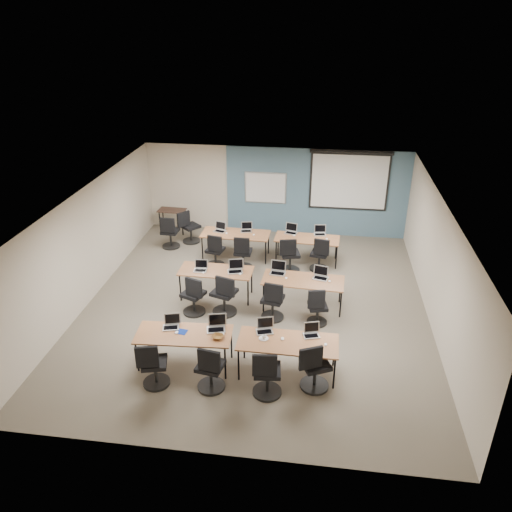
# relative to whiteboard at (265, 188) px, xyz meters

# --- Properties ---
(floor) EXTENTS (8.00, 9.00, 0.02)m
(floor) POSITION_rel_whiteboard_xyz_m (0.30, -4.43, -1.45)
(floor) COLOR #6B6354
(floor) RESTS_ON ground
(ceiling) EXTENTS (8.00, 9.00, 0.02)m
(ceiling) POSITION_rel_whiteboard_xyz_m (0.30, -4.43, 1.25)
(ceiling) COLOR white
(ceiling) RESTS_ON ground
(wall_back) EXTENTS (8.00, 0.04, 2.70)m
(wall_back) POSITION_rel_whiteboard_xyz_m (0.30, 0.07, -0.10)
(wall_back) COLOR beige
(wall_back) RESTS_ON ground
(wall_front) EXTENTS (8.00, 0.04, 2.70)m
(wall_front) POSITION_rel_whiteboard_xyz_m (0.30, -8.93, -0.10)
(wall_front) COLOR beige
(wall_front) RESTS_ON ground
(wall_left) EXTENTS (0.04, 9.00, 2.70)m
(wall_left) POSITION_rel_whiteboard_xyz_m (-3.70, -4.43, -0.10)
(wall_left) COLOR beige
(wall_left) RESTS_ON ground
(wall_right) EXTENTS (0.04, 9.00, 2.70)m
(wall_right) POSITION_rel_whiteboard_xyz_m (4.30, -4.43, -0.10)
(wall_right) COLOR beige
(wall_right) RESTS_ON ground
(blue_accent_panel) EXTENTS (5.50, 0.04, 2.70)m
(blue_accent_panel) POSITION_rel_whiteboard_xyz_m (1.55, 0.04, -0.10)
(blue_accent_panel) COLOR #3D5977
(blue_accent_panel) RESTS_ON wall_back
(whiteboard) EXTENTS (1.28, 0.03, 0.98)m
(whiteboard) POSITION_rel_whiteboard_xyz_m (0.00, 0.00, 0.00)
(whiteboard) COLOR silver
(whiteboard) RESTS_ON wall_back
(projector_screen) EXTENTS (2.40, 0.10, 1.82)m
(projector_screen) POSITION_rel_whiteboard_xyz_m (2.50, -0.02, 0.44)
(projector_screen) COLOR black
(projector_screen) RESTS_ON wall_back
(training_table_front_left) EXTENTS (1.85, 0.77, 0.73)m
(training_table_front_left) POSITION_rel_whiteboard_xyz_m (-0.78, -6.79, -0.76)
(training_table_front_left) COLOR brown
(training_table_front_left) RESTS_ON floor
(training_table_front_right) EXTENTS (1.90, 0.79, 0.73)m
(training_table_front_right) POSITION_rel_whiteboard_xyz_m (1.24, -6.78, -0.76)
(training_table_front_right) COLOR olive
(training_table_front_right) RESTS_ON floor
(training_table_mid_left) EXTENTS (1.76, 0.74, 0.73)m
(training_table_mid_left) POSITION_rel_whiteboard_xyz_m (-0.70, -4.15, -0.77)
(training_table_mid_left) COLOR brown
(training_table_mid_left) RESTS_ON floor
(training_table_mid_right) EXTENTS (1.89, 0.79, 0.73)m
(training_table_mid_right) POSITION_rel_whiteboard_xyz_m (1.40, -4.33, -0.76)
(training_table_mid_right) COLOR brown
(training_table_mid_right) RESTS_ON floor
(training_table_back_left) EXTENTS (1.90, 0.79, 0.73)m
(training_table_back_left) POSITION_rel_whiteboard_xyz_m (-0.61, -1.92, -0.76)
(training_table_back_left) COLOR brown
(training_table_back_left) RESTS_ON floor
(training_table_back_right) EXTENTS (1.75, 0.73, 0.73)m
(training_table_back_right) POSITION_rel_whiteboard_xyz_m (1.39, -1.97, -0.77)
(training_table_back_right) COLOR brown
(training_table_back_right) RESTS_ON floor
(laptop_0) EXTENTS (0.32, 0.27, 0.24)m
(laptop_0) POSITION_rel_whiteboard_xyz_m (-1.08, -6.59, -0.66)
(laptop_0) COLOR #A4A4A8
(laptop_0) RESTS_ON training_table_front_left
(mouse_0) EXTENTS (0.07, 0.11, 0.04)m
(mouse_0) POSITION_rel_whiteboard_xyz_m (-0.92, -6.79, -0.71)
(mouse_0) COLOR white
(mouse_0) RESTS_ON training_table_front_left
(task_chair_0) EXTENTS (0.51, 0.51, 0.99)m
(task_chair_0) POSITION_rel_whiteboard_xyz_m (-1.19, -7.49, -1.04)
(task_chair_0) COLOR black
(task_chair_0) RESTS_ON floor
(laptop_1) EXTENTS (0.36, 0.30, 0.27)m
(laptop_1) POSITION_rel_whiteboard_xyz_m (-0.18, -6.54, -0.65)
(laptop_1) COLOR #B5B5B9
(laptop_1) RESTS_ON training_table_front_left
(mouse_1) EXTENTS (0.07, 0.10, 0.04)m
(mouse_1) POSITION_rel_whiteboard_xyz_m (-0.02, -6.73, -0.71)
(mouse_1) COLOR white
(mouse_1) RESTS_ON training_table_front_left
(task_chair_1) EXTENTS (0.52, 0.52, 1.00)m
(task_chair_1) POSITION_rel_whiteboard_xyz_m (-0.12, -7.45, -1.04)
(task_chair_1) COLOR black
(task_chair_1) RESTS_ON floor
(laptop_2) EXTENTS (0.33, 0.28, 0.25)m
(laptop_2) POSITION_rel_whiteboard_xyz_m (0.76, -6.48, -0.66)
(laptop_2) COLOR silver
(laptop_2) RESTS_ON training_table_front_right
(mouse_2) EXTENTS (0.09, 0.12, 0.04)m
(mouse_2) POSITION_rel_whiteboard_xyz_m (1.13, -6.72, -0.71)
(mouse_2) COLOR white
(mouse_2) RESTS_ON training_table_front_right
(task_chair_2) EXTENTS (0.54, 0.54, 1.02)m
(task_chair_2) POSITION_rel_whiteboard_xyz_m (0.92, -7.46, -1.03)
(task_chair_2) COLOR black
(task_chair_2) RESTS_ON floor
(laptop_3) EXTENTS (0.30, 0.26, 0.23)m
(laptop_3) POSITION_rel_whiteboard_xyz_m (1.67, -6.50, -0.66)
(laptop_3) COLOR silver
(laptop_3) RESTS_ON training_table_front_right
(mouse_3) EXTENTS (0.06, 0.10, 0.03)m
(mouse_3) POSITION_rel_whiteboard_xyz_m (1.95, -6.79, -0.71)
(mouse_3) COLOR white
(mouse_3) RESTS_ON training_table_front_right
(task_chair_3) EXTENTS (0.58, 0.54, 1.02)m
(task_chair_3) POSITION_rel_whiteboard_xyz_m (1.76, -7.16, -1.03)
(task_chair_3) COLOR black
(task_chair_3) RESTS_ON floor
(laptop_4) EXTENTS (0.31, 0.26, 0.24)m
(laptop_4) POSITION_rel_whiteboard_xyz_m (-1.06, -4.18, -0.66)
(laptop_4) COLOR #B2B2C0
(laptop_4) RESTS_ON training_table_mid_left
(mouse_4) EXTENTS (0.08, 0.10, 0.03)m
(mouse_4) POSITION_rel_whiteboard_xyz_m (-0.96, -4.33, -0.71)
(mouse_4) COLOR white
(mouse_4) RESTS_ON training_table_mid_left
(task_chair_4) EXTENTS (0.55, 0.52, 1.00)m
(task_chair_4) POSITION_rel_whiteboard_xyz_m (-1.05, -4.98, -1.04)
(task_chair_4) COLOR black
(task_chair_4) RESTS_ON floor
(laptop_5) EXTENTS (0.36, 0.30, 0.27)m
(laptop_5) POSITION_rel_whiteboard_xyz_m (-0.23, -4.12, -0.65)
(laptop_5) COLOR #ABABAB
(laptop_5) RESTS_ON training_table_mid_left
(mouse_5) EXTENTS (0.08, 0.11, 0.04)m
(mouse_5) POSITION_rel_whiteboard_xyz_m (-0.09, -4.27, -0.71)
(mouse_5) COLOR white
(mouse_5) RESTS_ON training_table_mid_left
(task_chair_5) EXTENTS (0.59, 0.57, 1.05)m
(task_chair_5) POSITION_rel_whiteboard_xyz_m (-0.35, -4.89, -1.01)
(task_chair_5) COLOR black
(task_chair_5) RESTS_ON floor
(laptop_6) EXTENTS (0.36, 0.31, 0.27)m
(laptop_6) POSITION_rel_whiteboard_xyz_m (0.79, -4.07, -0.65)
(laptop_6) COLOR silver
(laptop_6) RESTS_ON training_table_mid_right
(mouse_6) EXTENTS (0.08, 0.11, 0.03)m
(mouse_6) POSITION_rel_whiteboard_xyz_m (1.01, -4.33, -0.71)
(mouse_6) COLOR white
(mouse_6) RESTS_ON training_table_mid_right
(task_chair_6) EXTENTS (0.52, 0.52, 1.00)m
(task_chair_6) POSITION_rel_whiteboard_xyz_m (0.77, -4.96, -1.04)
(task_chair_6) COLOR black
(task_chair_6) RESTS_ON floor
(laptop_7) EXTENTS (0.34, 0.29, 0.26)m
(laptop_7) POSITION_rel_whiteboard_xyz_m (1.80, -4.17, -0.66)
(laptop_7) COLOR #A8A9B4
(laptop_7) RESTS_ON training_table_mid_right
(mouse_7) EXTENTS (0.07, 0.10, 0.03)m
(mouse_7) POSITION_rel_whiteboard_xyz_m (2.01, -4.34, -0.71)
(mouse_7) COLOR white
(mouse_7) RESTS_ON training_table_mid_right
(task_chair_7) EXTENTS (0.46, 0.46, 0.95)m
(task_chair_7) POSITION_rel_whiteboard_xyz_m (1.76, -5.03, -1.06)
(task_chair_7) COLOR black
(task_chair_7) RESTS_ON floor
(laptop_8) EXTENTS (0.33, 0.28, 0.25)m
(laptop_8) POSITION_rel_whiteboard_xyz_m (-1.07, -1.80, -0.66)
(laptop_8) COLOR #AAAAAC
(laptop_8) RESTS_ON training_table_back_left
(mouse_8) EXTENTS (0.07, 0.10, 0.03)m
(mouse_8) POSITION_rel_whiteboard_xyz_m (-0.86, -1.96, -0.71)
(mouse_8) COLOR white
(mouse_8) RESTS_ON training_table_back_left
(task_chair_8) EXTENTS (0.49, 0.49, 0.98)m
(task_chair_8) POSITION_rel_whiteboard_xyz_m (-1.06, -2.57, -1.05)
(task_chair_8) COLOR black
(task_chair_8) RESTS_ON floor
(laptop_9) EXTENTS (0.31, 0.27, 0.24)m
(laptop_9) POSITION_rel_whiteboard_xyz_m (-0.34, -1.69, -0.66)
(laptop_9) COLOR silver
(laptop_9) RESTS_ON training_table_back_left
(mouse_9) EXTENTS (0.06, 0.09, 0.03)m
(mouse_9) POSITION_rel_whiteboard_xyz_m (-0.09, -1.96, -0.71)
(mouse_9) COLOR white
(mouse_9) RESTS_ON training_table_back_left
(task_chair_9) EXTENTS (0.51, 0.51, 0.99)m
(task_chair_9) POSITION_rel_whiteboard_xyz_m (-0.29, -2.62, -1.04)
(task_chair_9) COLOR black
(task_chair_9) RESTS_ON floor
(laptop_10) EXTENTS (0.34, 0.29, 0.26)m
(laptop_10) POSITION_rel_whiteboard_xyz_m (0.93, -1.65, -0.66)
(laptop_10) COLOR #B2B2B2
(laptop_10) RESTS_ON training_table_back_right
(mouse_10) EXTENTS (0.07, 0.10, 0.03)m
(mouse_10) POSITION_rel_whiteboard_xyz_m (1.03, -1.86, -0.71)
(mouse_10) COLOR white
(mouse_10) RESTS_ON training_table_back_right
(task_chair_10) EXTENTS (0.54, 0.54, 1.02)m
(task_chair_10) POSITION_rel_whiteboard_xyz_m (0.97, -2.62, -1.03)
(task_chair_10) COLOR black
(task_chair_10) RESTS_ON floor
(laptop_11) EXTENTS (0.33, 0.28, 0.25)m
(laptop_11) POSITION_rel_whiteboard_xyz_m (1.73, -1.65, -0.66)
(laptop_11) COLOR silver
(laptop_11) RESTS_ON training_table_back_right
(mouse_11) EXTENTS (0.06, 0.09, 0.03)m
(mouse_11) POSITION_rel_whiteboard_xyz_m (1.92, -1.96, -0.71)
(mouse_11) COLOR white
(mouse_11) RESTS_ON training_table_back_right
(task_chair_11) EXTENTS (0.50, 0.50, 0.98)m
(task_chair_11) POSITION_rel_whiteboard_xyz_m (1.76, -2.42, -1.05)
(task_chair_11) COLOR black
(task_chair_11) RESTS_ON floor
(blue_mousepad) EXTENTS (0.24, 0.21, 0.01)m
(blue_mousepad) POSITION_rel_whiteboard_xyz_m (-0.84, -6.74, -0.72)
(blue_mousepad) COLOR navy
(blue_mousepad) RESTS_ON training_table_front_left
(snack_bowl) EXTENTS (0.24, 0.24, 0.05)m
(snack_bowl) POSITION_rel_whiteboard_xyz_m (-0.10, -6.84, -0.69)
(snack_bowl) COLOR #99542F
(snack_bowl) RESTS_ON training_table_front_left
(snack_plate) EXTENTS (0.22, 0.22, 0.01)m
(snack_plate) POSITION_rel_whiteboard_xyz_m (0.77, -6.74, -0.71)
(snack_plate) COLOR white
(snack_plate) RESTS_ON training_table_front_right
(coffee_cup) EXTENTS (0.08, 0.08, 0.07)m
(coffee_cup) POSITION_rel_whiteboard_xyz_m (0.78, -6.77, -0.67)
(coffee_cup) COLOR white
(coffee_cup) RESTS_ON snack_plate
(utility_table) EXTENTS (0.84, 0.47, 0.75)m
(utility_table) POSITION_rel_whiteboard_xyz_m (-2.88, -0.43, -0.81)
(utility_table) COLOR #37241C
(utility_table) RESTS_ON floor
(spare_chair_a) EXTENTS (0.64, 0.53, 1.01)m
(spare_chair_a) POSITION_rel_whiteboard_xyz_m (-2.17, -1.11, -1.03)
(spare_chair_a) COLOR black
(spare_chair_a) RESTS_ON floor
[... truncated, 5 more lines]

